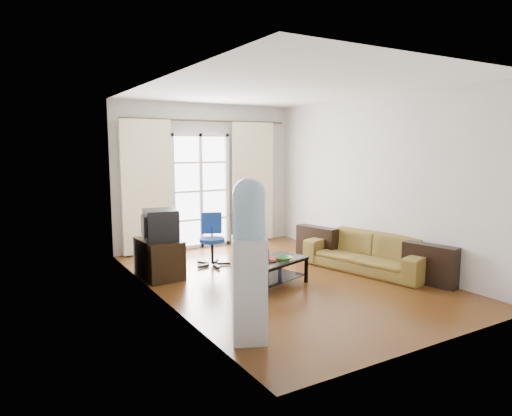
{
  "coord_description": "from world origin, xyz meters",
  "views": [
    {
      "loc": [
        -3.61,
        -5.34,
        1.92
      ],
      "look_at": [
        -0.24,
        0.35,
        1.02
      ],
      "focal_mm": 32.0,
      "sensor_mm": 36.0,
      "label": 1
    }
  ],
  "objects": [
    {
      "name": "ceiling",
      "position": [
        0.0,
        0.0,
        2.7
      ],
      "size": [
        5.2,
        5.2,
        0.0
      ],
      "primitive_type": "plane",
      "rotation": [
        3.14,
        0.0,
        0.0
      ],
      "color": "white",
      "rests_on": "wall_back"
    },
    {
      "name": "curtain_left",
      "position": [
        -1.2,
        2.48,
        1.2
      ],
      "size": [
        0.9,
        0.07,
        2.35
      ],
      "primitive_type": "cube",
      "color": "#F6EBC6",
      "rests_on": "curtain_rod"
    },
    {
      "name": "remote",
      "position": [
        -0.47,
        -0.38,
        0.39
      ],
      "size": [
        0.18,
        0.06,
        0.02
      ],
      "primitive_type": "cube",
      "rotation": [
        0.0,
        0.0,
        -0.04
      ],
      "color": "black",
      "rests_on": "coffee_table"
    },
    {
      "name": "curtain_rod",
      "position": [
        0.0,
        2.5,
        2.38
      ],
      "size": [
        3.3,
        0.04,
        0.04
      ],
      "primitive_type": "cylinder",
      "rotation": [
        0.0,
        1.57,
        0.0
      ],
      "color": "#4C3F2D",
      "rests_on": "wall_back"
    },
    {
      "name": "task_chair",
      "position": [
        -0.55,
        1.22,
        0.25
      ],
      "size": [
        0.75,
        0.75,
        0.84
      ],
      "rotation": [
        0.0,
        0.0,
        -0.4
      ],
      "color": "black",
      "rests_on": "floor"
    },
    {
      "name": "bowl",
      "position": [
        -0.23,
        -0.36,
        0.41
      ],
      "size": [
        0.24,
        0.24,
        0.06
      ],
      "primitive_type": "imported",
      "rotation": [
        0.0,
        0.0,
        -0.02
      ],
      "color": "#2F8243",
      "rests_on": "coffee_table"
    },
    {
      "name": "wall_right",
      "position": [
        1.8,
        0.0,
        1.35
      ],
      "size": [
        0.02,
        5.2,
        2.7
      ],
      "primitive_type": "cube",
      "color": "beige",
      "rests_on": "floor"
    },
    {
      "name": "wall_front",
      "position": [
        0.0,
        -2.6,
        1.35
      ],
      "size": [
        3.6,
        0.02,
        2.7
      ],
      "primitive_type": "cube",
      "color": "beige",
      "rests_on": "floor"
    },
    {
      "name": "radiator",
      "position": [
        0.8,
        2.5,
        0.33
      ],
      "size": [
        0.64,
        0.12,
        0.64
      ],
      "primitive_type": "cube",
      "color": "#97979A",
      "rests_on": "floor"
    },
    {
      "name": "sofa",
      "position": [
        1.38,
        -0.31,
        0.29
      ],
      "size": [
        2.32,
        1.67,
        0.57
      ],
      "primitive_type": "imported",
      "rotation": [
        0.0,
        0.0,
        -1.33
      ],
      "color": "brown",
      "rests_on": "floor"
    },
    {
      "name": "wall_left",
      "position": [
        -1.8,
        0.0,
        1.35
      ],
      "size": [
        0.02,
        5.2,
        2.7
      ],
      "primitive_type": "cube",
      "color": "beige",
      "rests_on": "floor"
    },
    {
      "name": "curtain_right",
      "position": [
        0.95,
        2.48,
        1.2
      ],
      "size": [
        0.9,
        0.07,
        2.35
      ],
      "primitive_type": "cube",
      "color": "#F6EBC6",
      "rests_on": "curtain_rod"
    },
    {
      "name": "french_door",
      "position": [
        -0.15,
        2.54,
        1.07
      ],
      "size": [
        1.16,
        0.06,
        2.15
      ],
      "color": "white",
      "rests_on": "wall_back"
    },
    {
      "name": "crt_tv",
      "position": [
        -1.51,
        0.94,
        0.79
      ],
      "size": [
        0.54,
        0.54,
        0.44
      ],
      "rotation": [
        0.0,
        0.0,
        -0.15
      ],
      "color": "black",
      "rests_on": "tv_stand"
    },
    {
      "name": "water_cooler",
      "position": [
        -1.47,
        -1.6,
        0.85
      ],
      "size": [
        0.44,
        0.44,
        1.62
      ],
      "rotation": [
        0.0,
        0.0,
        -0.43
      ],
      "color": "silver",
      "rests_on": "floor"
    },
    {
      "name": "book",
      "position": [
        -0.41,
        -0.26,
        0.39
      ],
      "size": [
        0.35,
        0.36,
        0.02
      ],
      "primitive_type": "imported",
      "rotation": [
        0.0,
        0.0,
        0.42
      ],
      "color": "maroon",
      "rests_on": "coffee_table"
    },
    {
      "name": "tv_stand",
      "position": [
        -1.51,
        0.99,
        0.28
      ],
      "size": [
        0.55,
        0.8,
        0.57
      ],
      "primitive_type": "cube",
      "rotation": [
        0.0,
        0.0,
        0.05
      ],
      "color": "black",
      "rests_on": "floor"
    },
    {
      "name": "wall_back",
      "position": [
        0.0,
        2.6,
        1.35
      ],
      "size": [
        3.6,
        0.02,
        2.7
      ],
      "primitive_type": "cube",
      "color": "beige",
      "rests_on": "floor"
    },
    {
      "name": "coffee_table",
      "position": [
        -0.3,
        -0.24,
        0.24
      ],
      "size": [
        1.05,
        0.8,
        0.38
      ],
      "rotation": [
        0.0,
        0.0,
        0.32
      ],
      "color": "silver",
      "rests_on": "floor"
    },
    {
      "name": "floor",
      "position": [
        0.0,
        0.0,
        0.0
      ],
      "size": [
        5.2,
        5.2,
        0.0
      ],
      "primitive_type": "plane",
      "color": "#5C3615",
      "rests_on": "ground"
    }
  ]
}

